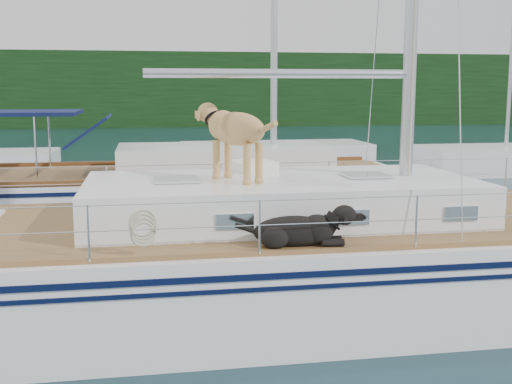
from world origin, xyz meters
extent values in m
plane|color=black|center=(0.00, 0.00, 0.00)|extent=(120.00, 120.00, 0.00)
cube|color=black|center=(0.00, 45.00, 3.00)|extent=(90.00, 3.00, 6.00)
cube|color=#595147|center=(0.00, 46.20, 0.60)|extent=(92.00, 1.00, 1.20)
cube|color=white|center=(0.00, 0.00, 0.50)|extent=(12.00, 3.80, 1.40)
cube|color=olive|center=(0.00, 0.00, 1.23)|extent=(11.52, 3.50, 0.06)
cube|color=white|center=(0.80, 0.00, 1.54)|extent=(5.20, 2.50, 0.55)
cylinder|color=silver|center=(0.80, 0.00, 3.21)|extent=(3.60, 0.12, 0.12)
cylinder|color=silver|center=(0.00, -1.75, 1.82)|extent=(10.56, 0.01, 0.01)
cylinder|color=silver|center=(0.00, 1.75, 1.82)|extent=(10.56, 0.01, 0.01)
cube|color=blue|center=(-0.93, 1.46, 1.28)|extent=(0.62, 0.47, 0.04)
cube|color=silver|center=(0.57, 0.83, 1.89)|extent=(0.74, 0.68, 0.15)
torus|color=beige|center=(-1.04, -1.73, 1.62)|extent=(0.40, 0.20, 0.39)
cube|color=white|center=(-0.42, 6.31, 0.45)|extent=(11.00, 3.50, 1.30)
cube|color=olive|center=(-0.42, 6.31, 1.10)|extent=(10.56, 3.29, 0.06)
cube|color=white|center=(0.78, 6.31, 1.45)|extent=(4.80, 2.30, 0.55)
cube|color=#101D46|center=(-3.62, 6.31, 2.50)|extent=(2.40, 2.30, 0.08)
cube|color=white|center=(4.00, 16.00, 0.40)|extent=(7.20, 3.00, 1.10)
cylinder|color=silver|center=(4.00, 16.00, 6.00)|extent=(0.14, 0.14, 11.00)
cube|color=white|center=(12.00, 13.00, 0.40)|extent=(6.40, 3.00, 1.10)
camera|label=1|loc=(-1.00, -8.43, 3.00)|focal=45.00mm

